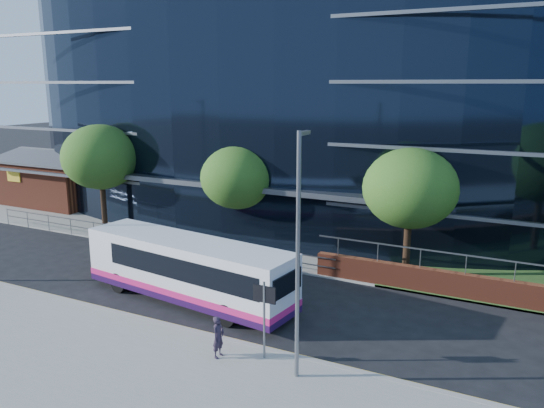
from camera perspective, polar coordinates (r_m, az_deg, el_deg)
The scene contains 16 objects.
ground at distance 22.71m, azimuth -9.26°, elevation -12.09°, with size 200.00×200.00×0.00m, color black.
pavement_near at distance 19.33m, azimuth -18.34°, elevation -17.05°, with size 80.00×8.00×0.15m, color gray.
kerb at distance 21.96m, azimuth -10.83°, elevation -12.83°, with size 80.00×0.25×0.16m, color gray.
yellow_line_outer at distance 22.13m, azimuth -10.50°, elevation -12.81°, with size 80.00×0.08×0.01m, color gold.
yellow_line_inner at distance 22.24m, azimuth -10.26°, elevation -12.67°, with size 80.00×0.08×0.01m, color gold.
far_forecourt at distance 34.41m, azimuth -6.70°, elevation -3.23°, with size 50.00×8.00×0.10m, color gray.
glass_office at distance 40.84m, azimuth 3.14°, elevation 10.67°, with size 44.00×23.10×16.00m.
brick_pavilion at distance 46.24m, azimuth -21.85°, elevation 2.45°, with size 8.60×6.66×4.40m.
guard_railings at distance 32.29m, azimuth -13.61°, elevation -3.16°, with size 24.00×0.05×1.10m.
street_sign at distance 18.42m, azimuth -0.83°, elevation -10.70°, with size 0.85×0.09×2.80m.
tree_far_a at distance 36.27m, azimuth -17.99°, elevation 4.83°, with size 4.95×4.95×6.98m.
tree_far_b at distance 30.69m, azimuth -3.74°, elevation 2.85°, with size 4.29×4.29×6.05m.
tree_far_c at distance 26.58m, azimuth 14.65°, elevation 1.62°, with size 4.62×4.62×6.51m.
streetlight_east at distance 16.50m, azimuth 2.84°, elevation -5.04°, with size 0.15×0.77×8.00m.
city_bus at distance 23.84m, azimuth -8.90°, elevation -6.96°, with size 10.66×3.69×2.82m.
pedestrian at distance 19.08m, azimuth -5.79°, elevation -14.03°, with size 0.55×0.36×1.50m, color #2A2030.
Camera 1 is at (12.31, -16.57, 9.48)m, focal length 35.00 mm.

